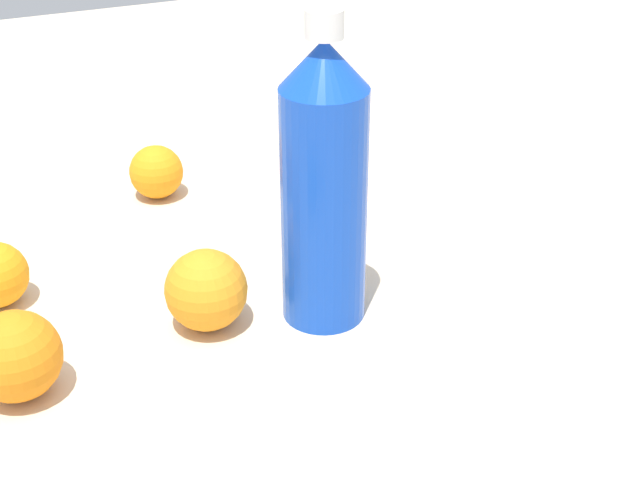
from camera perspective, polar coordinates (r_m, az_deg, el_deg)
ground_plane at (r=0.83m, az=1.23°, el=-5.85°), size 2.40×2.40×0.00m
water_bottle at (r=0.79m, az=-0.00°, el=3.54°), size 0.08×0.08×0.29m
orange_0 at (r=1.07m, az=0.79°, el=5.13°), size 0.07×0.07×0.07m
orange_1 at (r=0.82m, az=-7.30°, el=-3.19°), size 0.08×0.08×0.08m
orange_3 at (r=1.07m, az=-10.43°, el=4.30°), size 0.06×0.06×0.06m
orange_4 at (r=0.78m, az=-18.90°, el=-7.04°), size 0.08×0.08×0.08m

